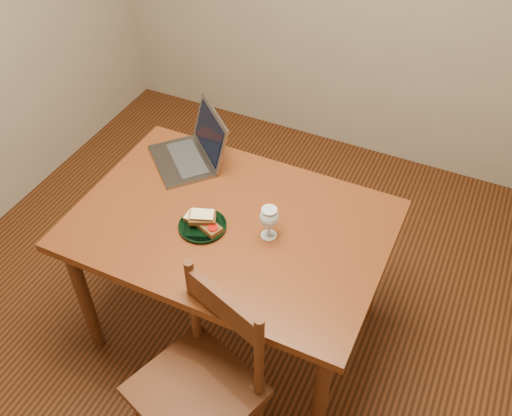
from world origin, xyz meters
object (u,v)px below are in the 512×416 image
at_px(milk_glass, 269,223).
at_px(laptop, 195,148).
at_px(table, 231,236).
at_px(chair, 200,379).
at_px(plate, 203,226).

bearing_deg(milk_glass, laptop, 149.22).
height_order(table, chair, chair).
xyz_separation_m(table, chair, (0.16, -0.57, -0.16)).
xyz_separation_m(table, plate, (-0.09, -0.08, 0.09)).
xyz_separation_m(table, milk_glass, (0.18, -0.00, 0.16)).
relative_size(plate, milk_glass, 1.33).
xyz_separation_m(plate, laptop, (-0.25, 0.38, 0.06)).
height_order(table, plate, plate).
relative_size(table, chair, 2.42).
bearing_deg(plate, chair, -63.67).
xyz_separation_m(chair, milk_glass, (0.02, 0.57, 0.32)).
distance_m(chair, laptop, 1.05).
distance_m(table, plate, 0.15).
height_order(table, laptop, laptop).
height_order(chair, milk_glass, milk_glass).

